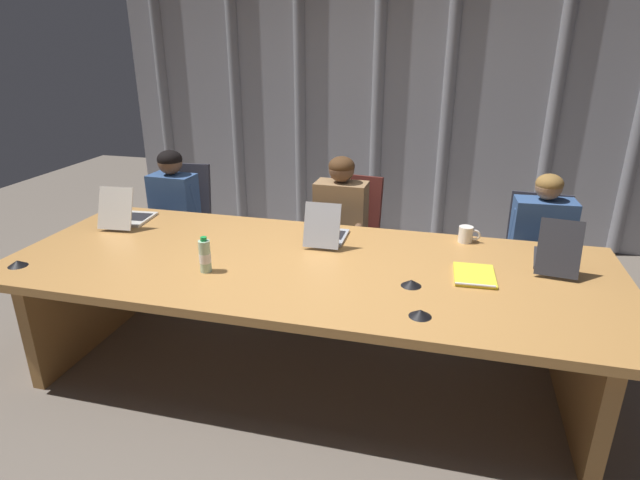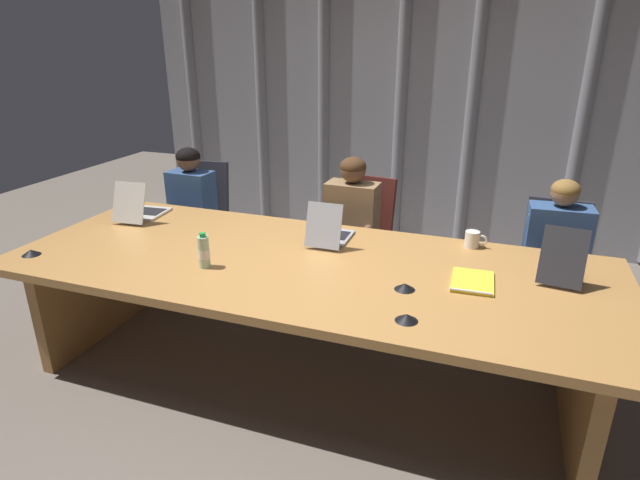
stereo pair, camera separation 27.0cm
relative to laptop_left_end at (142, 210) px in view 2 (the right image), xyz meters
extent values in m
plane|color=#6B6056|center=(1.43, -0.36, -0.81)|extent=(10.84, 10.84, 0.00)
cube|color=#B77F42|center=(1.43, -0.36, -0.08)|extent=(3.57, 1.39, 0.05)
cube|color=black|center=(1.43, -0.36, -0.15)|extent=(3.04, 0.10, 0.06)
cube|color=olive|center=(-0.11, -0.36, -0.46)|extent=(0.08, 1.18, 0.71)
cube|color=olive|center=(2.96, -0.36, -0.46)|extent=(0.08, 1.18, 0.71)
cube|color=#9999A0|center=(1.43, 2.31, 0.77)|extent=(5.42, 0.10, 3.16)
cylinder|color=gray|center=(-0.95, 2.26, 0.77)|extent=(0.12, 0.12, 3.10)
cylinder|color=gray|center=(-0.10, 2.26, 0.77)|extent=(0.12, 0.12, 3.10)
cylinder|color=gray|center=(0.62, 2.26, 0.77)|extent=(0.12, 0.12, 3.10)
cylinder|color=gray|center=(1.43, 2.26, 0.77)|extent=(0.12, 0.12, 3.10)
cylinder|color=gray|center=(2.11, 2.26, 0.77)|extent=(0.12, 0.12, 3.10)
cylinder|color=gray|center=(3.08, 2.26, 0.77)|extent=(0.12, 0.12, 3.10)
cube|color=beige|center=(-0.01, 0.07, -0.05)|extent=(0.27, 0.33, 0.02)
cube|color=black|center=(-0.01, 0.09, -0.04)|extent=(0.22, 0.19, 0.00)
cube|color=beige|center=(0.01, -0.14, 0.10)|extent=(0.25, 0.13, 0.28)
cube|color=black|center=(0.01, -0.14, 0.10)|extent=(0.23, 0.12, 0.25)
cube|color=#A8ADB7|center=(1.45, 0.06, -0.05)|extent=(0.23, 0.30, 0.02)
cube|color=black|center=(1.45, 0.09, -0.04)|extent=(0.19, 0.17, 0.00)
cube|color=#A8ADB7|center=(1.46, -0.13, 0.10)|extent=(0.23, 0.09, 0.27)
cube|color=black|center=(1.46, -0.12, 0.10)|extent=(0.20, 0.08, 0.24)
cube|color=#2D2D33|center=(2.84, 0.02, -0.05)|extent=(0.26, 0.36, 0.02)
cube|color=black|center=(2.84, 0.05, -0.04)|extent=(0.21, 0.21, 0.00)
cube|color=#2D2D33|center=(2.81, -0.20, 0.11)|extent=(0.24, 0.14, 0.30)
cube|color=black|center=(2.81, -0.19, 0.11)|extent=(0.21, 0.13, 0.27)
cube|color=#2D2D38|center=(-0.02, 0.72, -0.39)|extent=(0.53, 0.53, 0.08)
cube|color=#2D2D38|center=(-0.05, 0.93, -0.09)|extent=(0.44, 0.17, 0.51)
cylinder|color=#262628|center=(-0.02, 0.72, -0.60)|extent=(0.05, 0.05, 0.35)
cylinder|color=black|center=(-0.02, 0.72, -0.79)|extent=(0.60, 0.60, 0.04)
cube|color=#511E19|center=(1.44, 0.72, -0.39)|extent=(0.54, 0.54, 0.08)
cube|color=#511E19|center=(1.47, 0.93, -0.10)|extent=(0.44, 0.17, 0.50)
cylinder|color=#262628|center=(1.44, 0.72, -0.60)|extent=(0.05, 0.05, 0.35)
cylinder|color=black|center=(1.44, 0.72, -0.79)|extent=(0.60, 0.60, 0.04)
cube|color=#2D2D38|center=(2.86, 0.72, -0.39)|extent=(0.51, 0.51, 0.08)
cube|color=#2D2D38|center=(2.88, 0.94, -0.12)|extent=(0.44, 0.14, 0.45)
cylinder|color=#262628|center=(2.86, 0.72, -0.60)|extent=(0.05, 0.05, 0.35)
cylinder|color=black|center=(2.86, 0.72, -0.79)|extent=(0.60, 0.60, 0.04)
cube|color=#335184|center=(-0.03, 0.70, -0.11)|extent=(0.38, 0.24, 0.47)
sphere|color=brown|center=(-0.03, 0.70, 0.23)|extent=(0.20, 0.20, 0.20)
ellipsoid|color=black|center=(-0.03, 0.70, 0.25)|extent=(0.20, 0.20, 0.15)
cylinder|color=#335184|center=(0.12, 0.69, -0.07)|extent=(0.08, 0.14, 0.27)
cylinder|color=brown|center=(0.11, 0.48, -0.18)|extent=(0.08, 0.30, 0.06)
cylinder|color=#335184|center=(-0.19, 0.70, -0.07)|extent=(0.08, 0.14, 0.27)
cylinder|color=brown|center=(-0.20, 0.49, -0.18)|extent=(0.08, 0.30, 0.06)
cylinder|color=#262833|center=(0.06, 0.49, -0.38)|extent=(0.15, 0.41, 0.13)
cylinder|color=#262833|center=(0.05, 0.31, -0.59)|extent=(0.11, 0.11, 0.45)
cylinder|color=#262833|center=(-0.14, 0.50, -0.38)|extent=(0.15, 0.41, 0.13)
cylinder|color=#262833|center=(-0.15, 0.32, -0.59)|extent=(0.11, 0.11, 0.45)
cube|color=olive|center=(1.40, 0.70, -0.10)|extent=(0.40, 0.23, 0.50)
sphere|color=brown|center=(1.40, 0.70, 0.26)|extent=(0.19, 0.19, 0.19)
ellipsoid|color=#472D19|center=(1.40, 0.70, 0.28)|extent=(0.20, 0.20, 0.15)
cylinder|color=olive|center=(1.57, 0.69, -0.04)|extent=(0.07, 0.14, 0.27)
cylinder|color=brown|center=(1.56, 0.48, -0.15)|extent=(0.07, 0.30, 0.06)
cylinder|color=olive|center=(1.23, 0.70, -0.04)|extent=(0.07, 0.14, 0.27)
cylinder|color=brown|center=(1.23, 0.49, -0.15)|extent=(0.07, 0.30, 0.06)
cylinder|color=#262833|center=(1.50, 0.49, -0.38)|extent=(0.14, 0.40, 0.13)
cylinder|color=#262833|center=(1.49, 0.31, -0.59)|extent=(0.11, 0.11, 0.45)
cylinder|color=#262833|center=(1.30, 0.50, -0.38)|extent=(0.14, 0.40, 0.13)
cylinder|color=#262833|center=(1.29, 0.32, -0.59)|extent=(0.11, 0.11, 0.45)
cube|color=#335184|center=(2.86, 0.70, -0.11)|extent=(0.42, 0.24, 0.47)
sphere|color=#8C6647|center=(2.86, 0.70, 0.22)|extent=(0.18, 0.18, 0.18)
ellipsoid|color=olive|center=(2.86, 0.70, 0.24)|extent=(0.18, 0.18, 0.14)
cylinder|color=#335184|center=(3.04, 0.71, -0.06)|extent=(0.08, 0.14, 0.27)
cylinder|color=#8C6647|center=(3.05, 0.50, -0.18)|extent=(0.08, 0.30, 0.06)
cylinder|color=#335184|center=(2.69, 0.69, -0.06)|extent=(0.08, 0.14, 0.27)
cylinder|color=#8C6647|center=(2.70, 0.48, -0.18)|extent=(0.08, 0.30, 0.06)
cylinder|color=#262833|center=(2.97, 0.50, -0.38)|extent=(0.15, 0.41, 0.13)
cylinder|color=#262833|center=(2.98, 0.32, -0.59)|extent=(0.11, 0.11, 0.45)
cylinder|color=#262833|center=(2.77, 0.49, -0.38)|extent=(0.15, 0.41, 0.13)
cylinder|color=#262833|center=(2.78, 0.31, -0.59)|extent=(0.11, 0.11, 0.45)
cylinder|color=#ADD1B2|center=(0.91, -0.62, 0.04)|extent=(0.07, 0.07, 0.19)
cylinder|color=white|center=(0.91, -0.62, 0.03)|extent=(0.07, 0.07, 0.06)
cylinder|color=green|center=(0.91, -0.62, 0.14)|extent=(0.04, 0.04, 0.02)
cylinder|color=white|center=(2.33, 0.22, 0.00)|extent=(0.09, 0.09, 0.10)
torus|color=white|center=(2.38, 0.22, 0.00)|extent=(0.07, 0.01, 0.07)
cone|color=black|center=(2.05, -0.52, -0.04)|extent=(0.11, 0.11, 0.03)
cone|color=black|center=(2.12, -0.84, -0.04)|extent=(0.11, 0.11, 0.03)
cone|color=black|center=(-0.18, -0.82, -0.04)|extent=(0.11, 0.11, 0.03)
cube|color=yellow|center=(2.38, -0.31, -0.05)|extent=(0.23, 0.31, 0.02)
cylinder|color=silver|center=(2.38, -0.46, -0.04)|extent=(0.21, 0.02, 0.01)
camera|label=1|loc=(2.19, -3.04, 1.17)|focal=29.06mm
camera|label=2|loc=(2.45, -2.96, 1.17)|focal=29.06mm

